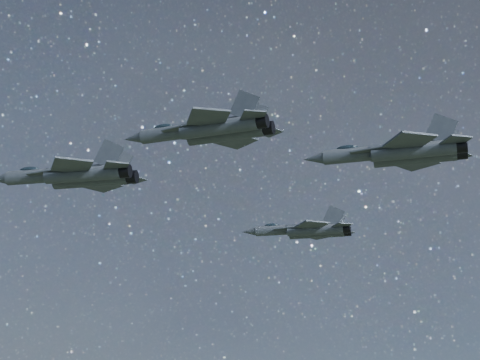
# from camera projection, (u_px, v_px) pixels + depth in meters

# --- Properties ---
(jet_lead) EXTENTS (20.05, 14.26, 5.11)m
(jet_lead) POSITION_uv_depth(u_px,v_px,m) (75.00, 176.00, 90.17)
(jet_lead) COLOR #343B42
(jet_left) EXTENTS (16.91, 12.02, 4.31)m
(jet_left) POSITION_uv_depth(u_px,v_px,m) (307.00, 230.00, 108.25)
(jet_left) COLOR #343B42
(jet_right) EXTENTS (16.65, 11.66, 4.20)m
(jet_right) POSITION_uv_depth(u_px,v_px,m) (210.00, 130.00, 72.41)
(jet_right) COLOR #343B42
(jet_slot) EXTENTS (18.43, 13.06, 4.68)m
(jet_slot) POSITION_uv_depth(u_px,v_px,m) (400.00, 153.00, 79.44)
(jet_slot) COLOR #343B42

